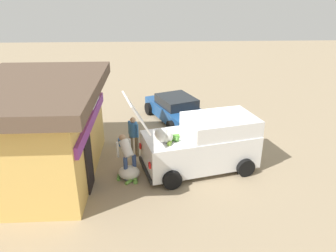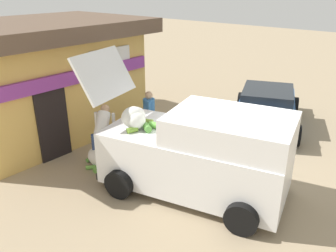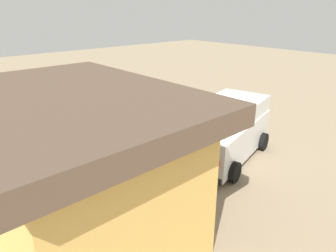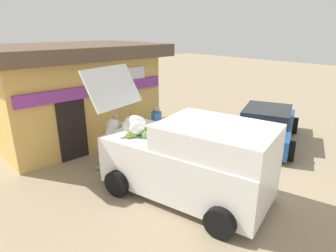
{
  "view_description": "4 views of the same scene",
  "coord_description": "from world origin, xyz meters",
  "px_view_note": "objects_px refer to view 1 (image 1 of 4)",
  "views": [
    {
      "loc": [
        -11.57,
        1.73,
        6.25
      ],
      "look_at": [
        0.5,
        1.17,
        1.03
      ],
      "focal_mm": 34.23,
      "sensor_mm": 36.0,
      "label": 1
    },
    {
      "loc": [
        -6.74,
        -3.91,
        4.47
      ],
      "look_at": [
        0.07,
        1.87,
        0.74
      ],
      "focal_mm": 36.81,
      "sensor_mm": 36.0,
      "label": 2
    },
    {
      "loc": [
        -7.24,
        8.14,
        5.06
      ],
      "look_at": [
        0.64,
        1.16,
        0.95
      ],
      "focal_mm": 32.53,
      "sensor_mm": 36.0,
      "label": 3
    },
    {
      "loc": [
        -5.73,
        -4.32,
        4.0
      ],
      "look_at": [
        -0.08,
        1.87,
        1.12
      ],
      "focal_mm": 30.55,
      "sensor_mm": 36.0,
      "label": 4
    }
  ],
  "objects_px": {
    "customer_bending": "(127,153)",
    "storefront_bar": "(39,129)",
    "parked_sedan": "(176,109)",
    "paint_bucket": "(122,142)",
    "delivery_van": "(203,143)",
    "vendor_standing": "(133,133)",
    "unloaded_banana_pile": "(129,173)"
  },
  "relations": [
    {
      "from": "parked_sedan",
      "to": "customer_bending",
      "type": "height_order",
      "value": "customer_bending"
    },
    {
      "from": "storefront_bar",
      "to": "paint_bucket",
      "type": "relative_size",
      "value": 18.89
    },
    {
      "from": "unloaded_banana_pile",
      "to": "vendor_standing",
      "type": "bearing_deg",
      "value": -2.87
    },
    {
      "from": "delivery_van",
      "to": "vendor_standing",
      "type": "relative_size",
      "value": 3.05
    },
    {
      "from": "delivery_van",
      "to": "customer_bending",
      "type": "bearing_deg",
      "value": 100.0
    },
    {
      "from": "vendor_standing",
      "to": "unloaded_banana_pile",
      "type": "height_order",
      "value": "vendor_standing"
    },
    {
      "from": "paint_bucket",
      "to": "customer_bending",
      "type": "bearing_deg",
      "value": -170.09
    },
    {
      "from": "paint_bucket",
      "to": "storefront_bar",
      "type": "bearing_deg",
      "value": 130.83
    },
    {
      "from": "vendor_standing",
      "to": "paint_bucket",
      "type": "distance_m",
      "value": 1.28
    },
    {
      "from": "parked_sedan",
      "to": "paint_bucket",
      "type": "distance_m",
      "value": 3.78
    },
    {
      "from": "vendor_standing",
      "to": "storefront_bar",
      "type": "bearing_deg",
      "value": 113.6
    },
    {
      "from": "vendor_standing",
      "to": "customer_bending",
      "type": "bearing_deg",
      "value": 174.86
    },
    {
      "from": "unloaded_banana_pile",
      "to": "delivery_van",
      "type": "bearing_deg",
      "value": -75.71
    },
    {
      "from": "storefront_bar",
      "to": "unloaded_banana_pile",
      "type": "height_order",
      "value": "storefront_bar"
    },
    {
      "from": "unloaded_banana_pile",
      "to": "paint_bucket",
      "type": "bearing_deg",
      "value": 10.32
    },
    {
      "from": "storefront_bar",
      "to": "customer_bending",
      "type": "xyz_separation_m",
      "value": [
        -0.25,
        -2.97,
        -0.88
      ]
    },
    {
      "from": "vendor_standing",
      "to": "paint_bucket",
      "type": "height_order",
      "value": "vendor_standing"
    },
    {
      "from": "customer_bending",
      "to": "storefront_bar",
      "type": "bearing_deg",
      "value": 85.12
    },
    {
      "from": "storefront_bar",
      "to": "customer_bending",
      "type": "relative_size",
      "value": 4.05
    },
    {
      "from": "vendor_standing",
      "to": "delivery_van",
      "type": "bearing_deg",
      "value": -113.62
    },
    {
      "from": "storefront_bar",
      "to": "delivery_van",
      "type": "xyz_separation_m",
      "value": [
        0.23,
        -5.71,
        -0.8
      ]
    },
    {
      "from": "customer_bending",
      "to": "delivery_van",
      "type": "bearing_deg",
      "value": -80.0
    },
    {
      "from": "storefront_bar",
      "to": "parked_sedan",
      "type": "xyz_separation_m",
      "value": [
        4.97,
        -5.08,
        -1.21
      ]
    },
    {
      "from": "parked_sedan",
      "to": "vendor_standing",
      "type": "relative_size",
      "value": 2.73
    },
    {
      "from": "storefront_bar",
      "to": "parked_sedan",
      "type": "height_order",
      "value": "storefront_bar"
    },
    {
      "from": "parked_sedan",
      "to": "customer_bending",
      "type": "relative_size",
      "value": 2.91
    },
    {
      "from": "paint_bucket",
      "to": "delivery_van",
      "type": "bearing_deg",
      "value": -121.88
    },
    {
      "from": "storefront_bar",
      "to": "delivery_van",
      "type": "distance_m",
      "value": 5.78
    },
    {
      "from": "storefront_bar",
      "to": "paint_bucket",
      "type": "bearing_deg",
      "value": -49.17
    },
    {
      "from": "delivery_van",
      "to": "customer_bending",
      "type": "distance_m",
      "value": 2.78
    },
    {
      "from": "customer_bending",
      "to": "unloaded_banana_pile",
      "type": "xyz_separation_m",
      "value": [
        -0.2,
        -0.05,
        -0.69
      ]
    },
    {
      "from": "parked_sedan",
      "to": "unloaded_banana_pile",
      "type": "relative_size",
      "value": 5.27
    }
  ]
}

